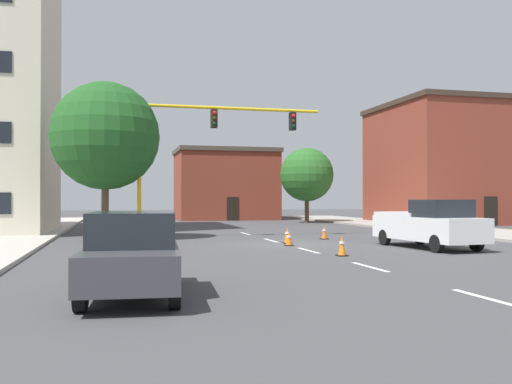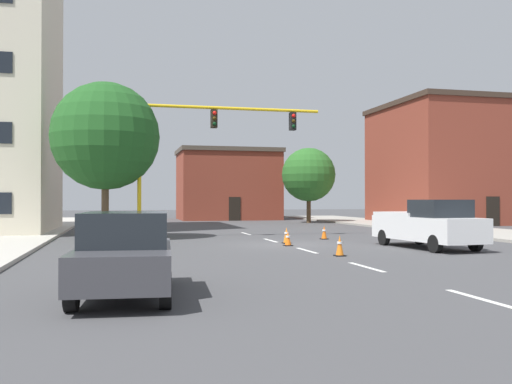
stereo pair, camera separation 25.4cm
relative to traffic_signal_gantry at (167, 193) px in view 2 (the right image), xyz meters
The scene contains 18 objects.
ground_plane 7.24m from the traffic_signal_gantry, 45.90° to the right, with size 160.00×160.00×0.00m, color #424244.
sidewalk_right 18.45m from the traffic_signal_gantry, ahead, with size 6.00×56.00×0.14m, color #9E998E.
lane_stripe_seg_0 19.66m from the traffic_signal_gantry, 75.84° to the right, with size 0.16×2.40×0.01m, color silver.
lane_stripe_seg_1 14.44m from the traffic_signal_gantry, 70.43° to the right, with size 0.16×2.40×0.01m, color silver.
lane_stripe_seg_2 9.54m from the traffic_signal_gantry, 58.94° to the right, with size 0.16×2.40×0.01m, color silver.
lane_stripe_seg_3 5.83m from the traffic_signal_gantry, 26.94° to the right, with size 0.16×2.40×0.01m, color silver.
lane_stripe_seg_4 6.13m from the traffic_signal_gantry, 32.78° to the left, with size 0.16×2.40×0.01m, color silver.
building_brick_center 27.08m from the traffic_signal_gantry, 72.94° to the left, with size 9.78×7.35×6.89m.
building_row_right 27.90m from the traffic_signal_gantry, 28.16° to the left, with size 10.81×11.22×9.96m.
traffic_signal_gantry is the anchor object (origin of this frame).
tree_right_far 20.97m from the traffic_signal_gantry, 51.23° to the left, with size 4.52×4.52×6.33m.
tree_left_near 4.17m from the traffic_signal_gantry, behind, with size 5.37×5.37×7.84m.
pickup_truck_white 12.88m from the traffic_signal_gantry, 39.45° to the right, with size 2.40×5.54×1.99m.
sedan_dark_gray_near_left 17.07m from the traffic_signal_gantry, 97.42° to the right, with size 2.19×4.63×1.74m.
traffic_cone_roadside_a 7.62m from the traffic_signal_gantry, 50.32° to the right, with size 0.36×0.36×0.62m.
traffic_cone_roadside_b 6.91m from the traffic_signal_gantry, 40.88° to the right, with size 0.36×0.36×0.74m.
traffic_cone_roadside_c 8.16m from the traffic_signal_gantry, 16.68° to the right, with size 0.36×0.36×0.70m.
traffic_cone_roadside_d 11.66m from the traffic_signal_gantry, 63.03° to the right, with size 0.36×0.36×0.74m.
Camera 2 is at (-7.06, -23.99, 2.02)m, focal length 39.65 mm.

